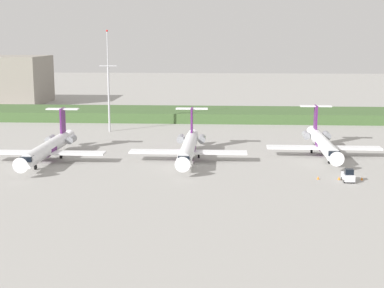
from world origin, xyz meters
The scene contains 10 objects.
ground_plane centered at (0.00, 30.00, 0.00)m, with size 500.00×500.00×0.00m, color #9E9B96.
grass_berm centered at (0.00, 62.74, 1.40)m, with size 320.00×20.00×2.80m, color #426033.
regional_jet_nearest centered at (-27.94, 3.60, 2.54)m, with size 22.81×31.00×9.00m.
regional_jet_second centered at (-0.63, 5.93, 2.54)m, with size 22.81×31.00×9.00m.
regional_jet_third centered at (26.40, 12.04, 2.54)m, with size 22.81×31.00×9.00m.
antenna_mast centered at (-23.08, 38.82, 10.56)m, with size 4.40×0.50×25.54m.
baggage_tug centered at (27.14, -10.13, 1.00)m, with size 1.72×3.20×2.30m.
safety_cone_front_marker centered at (22.40, -8.72, 0.28)m, with size 0.44×0.44×0.55m, color orange.
safety_cone_mid_marker centered at (25.90, -8.78, 0.28)m, with size 0.44×0.44×0.55m, color orange.
safety_cone_rear_marker centered at (29.72, -8.78, 0.28)m, with size 0.44×0.44×0.55m, color orange.
Camera 1 is at (6.75, -104.53, 23.83)m, focal length 53.72 mm.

